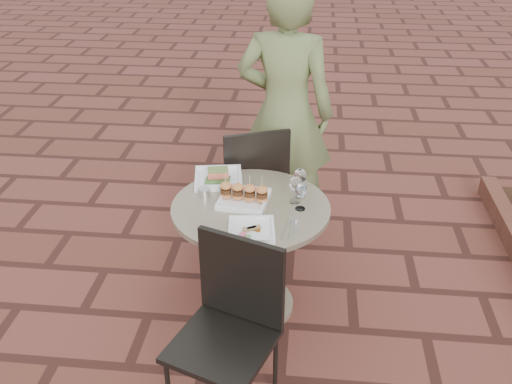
# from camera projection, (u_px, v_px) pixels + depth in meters

# --- Properties ---
(ground) EXTENTS (60.00, 60.00, 0.00)m
(ground) POSITION_uv_depth(u_px,v_px,m) (284.00, 326.00, 3.42)
(ground) COLOR #5C2C24
(ground) RESTS_ON ground
(cafe_table) EXTENTS (0.90, 0.90, 0.73)m
(cafe_table) POSITION_uv_depth(u_px,v_px,m) (251.00, 242.00, 3.34)
(cafe_table) COLOR gray
(cafe_table) RESTS_ON ground
(chair_far) EXTENTS (0.57, 0.57, 0.93)m
(chair_far) POSITION_uv_depth(u_px,v_px,m) (253.00, 178.00, 3.88)
(chair_far) COLOR black
(chair_far) RESTS_ON ground
(chair_near) EXTENTS (0.57, 0.57, 0.93)m
(chair_near) POSITION_uv_depth(u_px,v_px,m) (231.00, 316.00, 2.68)
(chair_near) COLOR black
(chair_near) RESTS_ON ground
(diner) EXTENTS (0.73, 0.52, 1.85)m
(diner) POSITION_uv_depth(u_px,v_px,m) (285.00, 113.00, 3.91)
(diner) COLOR #5C693A
(diner) RESTS_ON ground
(plate_salmon) EXTENTS (0.33, 0.33, 0.08)m
(plate_salmon) POSITION_uv_depth(u_px,v_px,m) (218.00, 177.00, 3.47)
(plate_salmon) COLOR white
(plate_salmon) RESTS_ON cafe_table
(plate_sliders) EXTENTS (0.30, 0.30, 0.17)m
(plate_sliders) POSITION_uv_depth(u_px,v_px,m) (244.00, 195.00, 3.23)
(plate_sliders) COLOR white
(plate_sliders) RESTS_ON cafe_table
(plate_tuna) EXTENTS (0.27, 0.27, 0.03)m
(plate_tuna) POSITION_uv_depth(u_px,v_px,m) (251.00, 230.00, 2.97)
(plate_tuna) COLOR white
(plate_tuna) RESTS_ON cafe_table
(wine_glass_right) EXTENTS (0.07, 0.07, 0.16)m
(wine_glass_right) POSITION_uv_depth(u_px,v_px,m) (301.00, 191.00, 3.13)
(wine_glass_right) COLOR white
(wine_glass_right) RESTS_ON cafe_table
(wine_glass_mid) EXTENTS (0.08, 0.08, 0.18)m
(wine_glass_mid) POSITION_uv_depth(u_px,v_px,m) (300.00, 177.00, 3.25)
(wine_glass_mid) COLOR white
(wine_glass_mid) RESTS_ON cafe_table
(wine_glass_far) EXTENTS (0.07, 0.07, 0.16)m
(wine_glass_far) POSITION_uv_depth(u_px,v_px,m) (295.00, 184.00, 3.20)
(wine_glass_far) COLOR white
(wine_glass_far) RESTS_ON cafe_table
(steel_ramekin) EXTENTS (0.07, 0.07, 0.05)m
(steel_ramekin) POSITION_uv_depth(u_px,v_px,m) (204.00, 192.00, 3.30)
(steel_ramekin) COLOR silver
(steel_ramekin) RESTS_ON cafe_table
(cutlery_set) EXTENTS (0.11, 0.22, 0.00)m
(cutlery_set) POSITION_uv_depth(u_px,v_px,m) (291.00, 229.00, 3.00)
(cutlery_set) COLOR silver
(cutlery_set) RESTS_ON cafe_table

